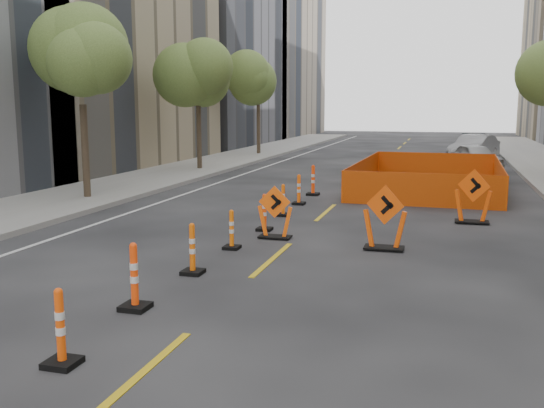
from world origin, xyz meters
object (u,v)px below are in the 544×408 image
(channelizer_3, at_px, (192,249))
(parked_car_mid, at_px, (474,148))
(channelizer_7, at_px, (299,189))
(channelizer_6, at_px, (283,200))
(parked_car_far, at_px, (476,144))
(channelizer_8, at_px, (313,180))
(channelizer_1, at_px, (60,327))
(channelizer_5, at_px, (264,212))
(parked_car_near, at_px, (475,157))
(chevron_sign_center, at_px, (385,218))
(channelizer_4, at_px, (232,229))
(channelizer_2, at_px, (134,276))
(chevron_sign_left, at_px, (275,212))
(chevron_sign_right, at_px, (473,196))

(channelizer_3, relative_size, parked_car_mid, 0.22)
(channelizer_3, distance_m, channelizer_7, 8.78)
(channelizer_6, xyz_separation_m, parked_car_far, (6.53, 25.93, 0.20))
(channelizer_8, xyz_separation_m, parked_car_mid, (6.23, 16.25, 0.21))
(channelizer_1, height_order, channelizer_5, channelizer_1)
(parked_car_near, xyz_separation_m, parked_car_mid, (0.11, 5.01, 0.11))
(channelizer_7, bearing_deg, chevron_sign_center, -59.28)
(channelizer_4, relative_size, parked_car_mid, 0.20)
(channelizer_2, xyz_separation_m, parked_car_near, (6.21, 24.41, 0.10))
(chevron_sign_center, height_order, parked_car_far, chevron_sign_center)
(channelizer_2, height_order, chevron_sign_left, chevron_sign_left)
(channelizer_7, distance_m, channelizer_8, 2.19)
(channelizer_1, height_order, chevron_sign_left, chevron_sign_left)
(channelizer_5, height_order, channelizer_8, channelizer_8)
(chevron_sign_center, height_order, chevron_sign_right, chevron_sign_right)
(chevron_sign_center, height_order, parked_car_near, chevron_sign_center)
(channelizer_5, xyz_separation_m, chevron_sign_left, (0.52, -0.83, 0.17))
(chevron_sign_right, bearing_deg, channelizer_5, -129.81)
(channelizer_3, relative_size, chevron_sign_right, 0.67)
(channelizer_2, xyz_separation_m, chevron_sign_left, (0.73, 5.75, 0.10))
(channelizer_3, distance_m, chevron_sign_left, 3.62)
(chevron_sign_right, bearing_deg, chevron_sign_left, -120.24)
(channelizer_6, bearing_deg, channelizer_7, 91.21)
(channelizer_8, xyz_separation_m, chevron_sign_center, (3.37, -7.88, 0.19))
(chevron_sign_left, xyz_separation_m, parked_car_near, (5.48, 18.66, 0.00))
(channelizer_6, distance_m, chevron_sign_left, 3.09)
(parked_car_near, bearing_deg, channelizer_5, -131.34)
(channelizer_6, xyz_separation_m, chevron_sign_left, (0.60, -3.02, 0.18))
(chevron_sign_left, xyz_separation_m, chevron_sign_right, (4.79, 3.39, 0.11))
(channelizer_2, distance_m, parked_car_mid, 30.09)
(channelizer_2, distance_m, channelizer_4, 4.39)
(channelizer_8, bearing_deg, chevron_sign_left, -85.09)
(channelizer_1, xyz_separation_m, channelizer_5, (0.05, 8.78, -0.02))
(channelizer_8, bearing_deg, channelizer_5, -89.00)
(channelizer_2, xyz_separation_m, channelizer_4, (0.08, 4.39, -0.10))
(parked_car_near, bearing_deg, channelizer_6, -133.98)
(chevron_sign_left, bearing_deg, channelizer_8, 89.77)
(channelizer_7, distance_m, chevron_sign_left, 5.26)
(channelizer_6, distance_m, parked_car_near, 16.77)
(channelizer_6, distance_m, channelizer_7, 2.19)
(channelizer_5, bearing_deg, parked_car_near, 71.39)
(channelizer_7, bearing_deg, channelizer_6, -88.79)
(chevron_sign_right, relative_size, parked_car_mid, 0.33)
(chevron_sign_left, height_order, chevron_sign_right, chevron_sign_right)
(parked_car_mid, bearing_deg, chevron_sign_center, -75.31)
(parked_car_mid, bearing_deg, channelizer_2, -80.69)
(parked_car_far, bearing_deg, channelizer_6, -106.52)
(channelizer_2, distance_m, channelizer_3, 2.20)
(chevron_sign_center, distance_m, parked_car_near, 19.32)
(chevron_sign_center, bearing_deg, parked_car_far, 100.88)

